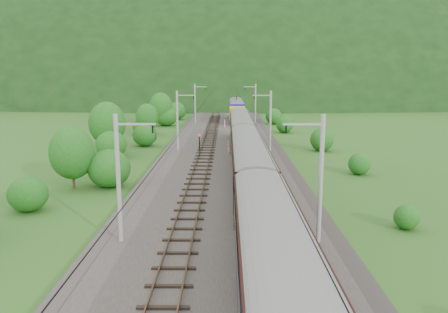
{
  "coord_description": "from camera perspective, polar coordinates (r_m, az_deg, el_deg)",
  "views": [
    {
      "loc": [
        0.5,
        -25.92,
        10.8
      ],
      "look_at": [
        0.15,
        16.01,
        2.6
      ],
      "focal_mm": 35.0,
      "sensor_mm": 36.0,
      "label": 1
    }
  ],
  "objects": [
    {
      "name": "signal",
      "position": [
        57.64,
        -3.23,
        1.94
      ],
      "size": [
        0.26,
        0.26,
        2.35
      ],
      "color": "black",
      "rests_on": "railbed"
    },
    {
      "name": "vegetation_left",
      "position": [
        57.41,
        -13.46,
        2.61
      ],
      "size": [
        9.86,
        144.77,
        6.91
      ],
      "color": "#175015",
      "rests_on": "ground"
    },
    {
      "name": "train",
      "position": [
        27.3,
        4.46,
        -4.23
      ],
      "size": [
        3.06,
        145.63,
        5.33
      ],
      "color": "black",
      "rests_on": "ground"
    },
    {
      "name": "catenary_left",
      "position": [
        58.64,
        -6.03,
        4.83
      ],
      "size": [
        2.54,
        192.28,
        8.0
      ],
      "color": "gray",
      "rests_on": "railbed"
    },
    {
      "name": "railbed",
      "position": [
        37.47,
        -0.31,
        -5.45
      ],
      "size": [
        14.0,
        220.0,
        0.3
      ],
      "primitive_type": "cube",
      "color": "#38332D",
      "rests_on": "ground"
    },
    {
      "name": "track_right",
      "position": [
        37.45,
        3.38,
        -5.13
      ],
      "size": [
        2.4,
        220.0,
        0.27
      ],
      "color": "#543424",
      "rests_on": "railbed"
    },
    {
      "name": "hazard_post_near",
      "position": [
        82.52,
        0.08,
        4.29
      ],
      "size": [
        0.16,
        0.16,
        1.53
      ],
      "primitive_type": "cylinder",
      "color": "red",
      "rests_on": "railbed"
    },
    {
      "name": "vegetation_right",
      "position": [
        60.21,
        11.26,
        1.76
      ],
      "size": [
        7.24,
        106.8,
        2.96
      ],
      "color": "#175015",
      "rests_on": "ground"
    },
    {
      "name": "mountain_ridge",
      "position": [
        347.65,
        -20.04,
        8.63
      ],
      "size": [
        336.0,
        280.0,
        132.0
      ],
      "primitive_type": "ellipsoid",
      "color": "black",
      "rests_on": "ground"
    },
    {
      "name": "overhead_wires",
      "position": [
        36.11,
        -0.32,
        5.18
      ],
      "size": [
        4.83,
        198.0,
        0.03
      ],
      "color": "black",
      "rests_on": "ground"
    },
    {
      "name": "ground",
      "position": [
        28.09,
        -0.59,
        -11.55
      ],
      "size": [
        600.0,
        600.0,
        0.0
      ],
      "primitive_type": "plane",
      "color": "#254B17",
      "rests_on": "ground"
    },
    {
      "name": "mountain_main",
      "position": [
        286.12,
        0.38,
        8.9
      ],
      "size": [
        504.0,
        360.0,
        244.0
      ],
      "primitive_type": "ellipsoid",
      "color": "black",
      "rests_on": "ground"
    },
    {
      "name": "hazard_post_far",
      "position": [
        56.59,
        0.62,
        1.19
      ],
      "size": [
        0.17,
        0.17,
        1.6
      ],
      "primitive_type": "cylinder",
      "color": "red",
      "rests_on": "railbed"
    },
    {
      "name": "track_left",
      "position": [
        37.52,
        -3.99,
        -5.11
      ],
      "size": [
        2.4,
        220.0,
        0.27
      ],
      "color": "#543424",
      "rests_on": "railbed"
    },
    {
      "name": "catenary_right",
      "position": [
        58.53,
        6.0,
        4.82
      ],
      "size": [
        2.54,
        192.28,
        8.0
      ],
      "color": "gray",
      "rests_on": "railbed"
    }
  ]
}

